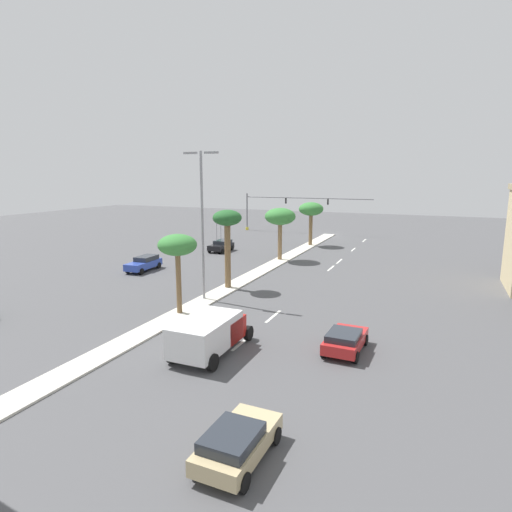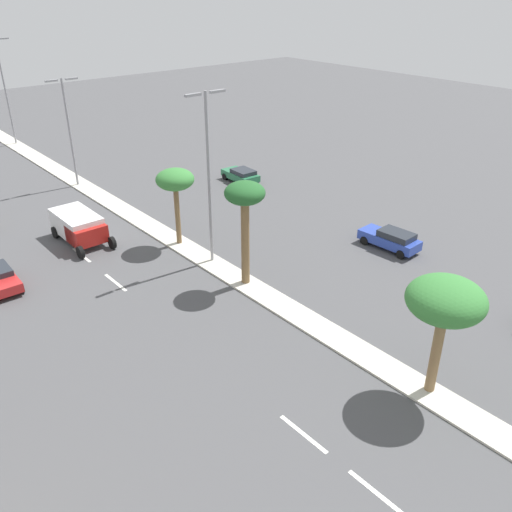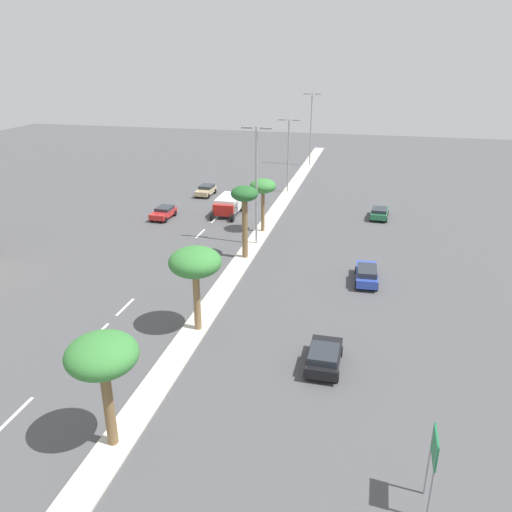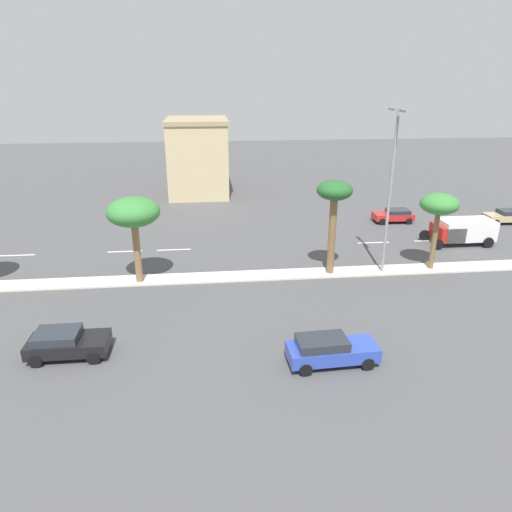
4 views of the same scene
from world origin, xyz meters
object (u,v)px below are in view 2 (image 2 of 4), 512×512
Objects in this scene: palm_tree_front at (445,302)px; street_lamp_inboard at (68,124)px; palm_tree_far at (175,181)px; street_lamp_far at (4,85)px; sedan_green_far at (241,175)px; sedan_blue_mid at (391,239)px; box_truck at (80,227)px; palm_tree_left at (245,201)px; street_lamp_near at (208,169)px.

street_lamp_inboard reaches higher than palm_tree_front.
street_lamp_inboard is (-0.32, 16.96, 0.94)m from palm_tree_far.
palm_tree_front is at bearing -89.25° from street_lamp_inboard.
street_lamp_far is 2.86× the size of sedan_green_far.
box_truck reaches higher than sedan_blue_mid.
sedan_green_far is at bearing 32.37° from palm_tree_far.
palm_tree_left reaches higher than palm_tree_far.
palm_tree_front is 0.88× the size of palm_tree_left.
palm_tree_far is at bearing 90.21° from palm_tree_left.
palm_tree_far is 0.58× the size of street_lamp_inboard.
box_truck is at bearing 112.74° from palm_tree_left.
palm_tree_left is at bearing -92.60° from street_lamp_near.
street_lamp_far is (0.23, 35.42, 1.95)m from palm_tree_far.
palm_tree_far is 8.23m from box_truck.
sedan_green_far is (11.91, 28.90, -4.26)m from palm_tree_front.
street_lamp_near is at bearing 148.37° from sedan_blue_mid.
sedan_blue_mid is (11.22, -10.60, -4.09)m from palm_tree_far.
palm_tree_far is 4.23m from street_lamp_near.
palm_tree_far is 0.99× the size of box_truck.
box_truck is at bearing -100.38° from street_lamp_far.
sedan_green_far is (12.10, 7.67, -4.15)m from palm_tree_far.
palm_tree_front is 1.45× the size of sedan_green_far.
sedan_blue_mid is at bearing 43.93° from palm_tree_front.
street_lamp_near is (0.20, -3.81, 1.83)m from palm_tree_far.
street_lamp_inboard is (-0.50, 38.20, 0.84)m from palm_tree_front.
sedan_blue_mid is 22.81m from box_truck.
palm_tree_front is 0.61× the size of street_lamp_inboard.
street_lamp_far reaches higher than palm_tree_far.
street_lamp_near is 17.58m from sedan_green_far.
palm_tree_left is at bearing -67.26° from box_truck.
palm_tree_front reaches higher than palm_tree_far.
palm_tree_far is 1.38× the size of sedan_green_far.
street_lamp_inboard reaches higher than palm_tree_far.
street_lamp_far is at bearing 88.31° from street_lamp_inboard.
palm_tree_far is 15.97m from sedan_blue_mid.
box_truck is (-17.42, -2.57, 0.48)m from sedan_green_far.
palm_tree_front is 56.68m from street_lamp_far.
street_lamp_near is 11.84m from box_truck.
palm_tree_left is 1.19× the size of box_truck.
box_truck is at bearing 136.52° from sedan_blue_mid.
street_lamp_far reaches higher than palm_tree_front.
street_lamp_inboard is at bearing 91.43° from street_lamp_near.
palm_tree_front is at bearing -90.05° from street_lamp_far.
sedan_blue_mid is at bearing -31.63° from street_lamp_near.
sedan_blue_mid is (11.20, -2.92, -4.90)m from palm_tree_left.
box_truck is (-16.55, 15.69, 0.42)m from sedan_blue_mid.
street_lamp_inboard is (-0.34, 24.64, 0.14)m from palm_tree_left.
street_lamp_far is 31.34m from box_truck.
street_lamp_far is 30.79m from sedan_green_far.
street_lamp_near is 20.80m from street_lamp_inboard.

